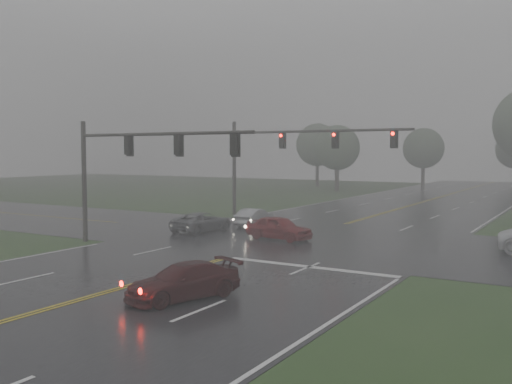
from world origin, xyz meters
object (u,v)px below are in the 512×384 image
Objects in this scene: sedan_maroon at (183,299)px; sedan_red at (279,240)px; car_grey at (202,232)px; signal_gantry_far at (285,149)px; signal_gantry_near at (129,158)px; sedan_silver at (255,226)px.

sedan_maroon is 14.48m from sedan_red.
signal_gantry_far reaches higher than car_grey.
signal_gantry_near reaches higher than car_grey.
signal_gantry_near is (-5.96, -6.43, 4.94)m from sedan_red.
sedan_red is 1.09× the size of sedan_silver.
signal_gantry_near is at bearing 161.91° from sedan_maroon.
sedan_silver is 12.15m from signal_gantry_near.
signal_gantry_far is at bearing -89.15° from sedan_silver.
sedan_maroon is at bearing -70.22° from signal_gantry_far.
sedan_red is at bearing -63.68° from signal_gantry_far.
sedan_maroon is at bearing 128.28° from car_grey.
sedan_silver is 0.83× the size of car_grey.
signal_gantry_near is at bearing 94.73° from car_grey.
signal_gantry_far reaches higher than sedan_silver.
sedan_maroon is 25.81m from signal_gantry_far.
signal_gantry_far is at bearing 129.69° from sedan_maroon.
sedan_maroon is 1.04× the size of sedan_red.
signal_gantry_near is at bearing 145.06° from sedan_red.
sedan_silver is 7.56m from signal_gantry_far.
car_grey is at bearing -97.37° from signal_gantry_far.
sedan_maroon is 13.24m from signal_gantry_near.
car_grey reaches higher than sedan_maroon.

